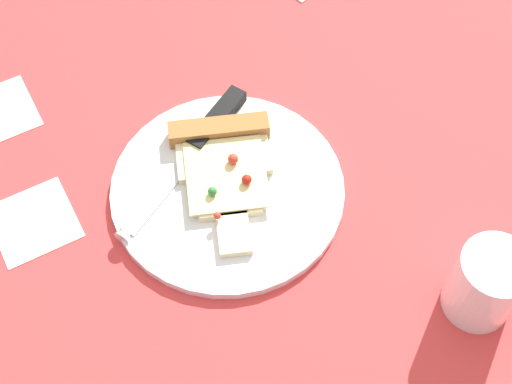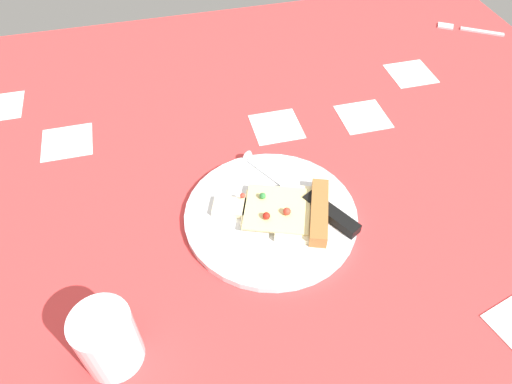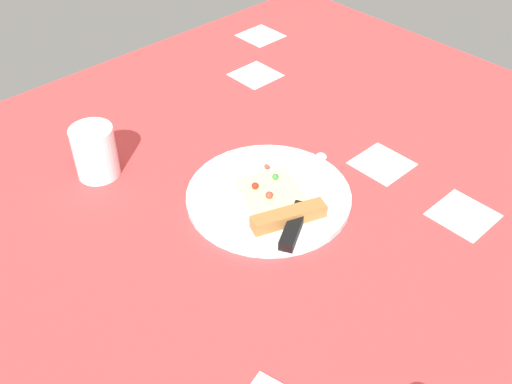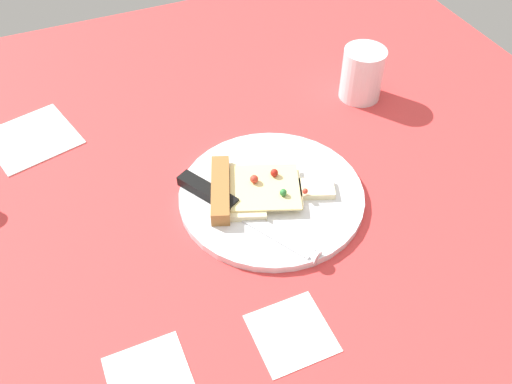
{
  "view_description": "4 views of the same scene",
  "coord_description": "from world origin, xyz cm",
  "px_view_note": "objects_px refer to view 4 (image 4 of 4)",
  "views": [
    {
      "loc": [
        48.2,
        -15.47,
        72.54
      ],
      "look_at": [
        10.78,
        4.83,
        4.12
      ],
      "focal_mm": 51.38,
      "sensor_mm": 36.0,
      "label": 1
    },
    {
      "loc": [
        20.73,
        48.1,
        57.69
      ],
      "look_at": [
        8.72,
        0.52,
        3.73
      ],
      "focal_mm": 32.96,
      "sensor_mm": 36.0,
      "label": 2
    },
    {
      "loc": [
        -44.77,
        54.17,
        63.32
      ],
      "look_at": [
        8.06,
        4.96,
        1.82
      ],
      "focal_mm": 41.0,
      "sensor_mm": 36.0,
      "label": 3
    },
    {
      "loc": [
        -17.24,
        -47.33,
        59.21
      ],
      "look_at": [
        4.63,
        3.42,
        1.97
      ],
      "focal_mm": 38.77,
      "sensor_mm": 36.0,
      "label": 4
    }
  ],
  "objects_px": {
    "plate": "(271,195)",
    "knife": "(232,207)",
    "pizza_slice": "(254,189)",
    "drinking_glass": "(362,74)",
    "napkin": "(32,138)"
  },
  "relations": [
    {
      "from": "knife",
      "to": "napkin",
      "type": "distance_m",
      "value": 0.38
    },
    {
      "from": "pizza_slice",
      "to": "drinking_glass",
      "type": "bearing_deg",
      "value": 141.05
    },
    {
      "from": "knife",
      "to": "pizza_slice",
      "type": "bearing_deg",
      "value": 174.6
    },
    {
      "from": "plate",
      "to": "pizza_slice",
      "type": "relative_size",
      "value": 1.42
    },
    {
      "from": "napkin",
      "to": "plate",
      "type": "bearing_deg",
      "value": -42.36
    },
    {
      "from": "pizza_slice",
      "to": "plate",
      "type": "bearing_deg",
      "value": 89.76
    },
    {
      "from": "pizza_slice",
      "to": "drinking_glass",
      "type": "relative_size",
      "value": 2.07
    },
    {
      "from": "plate",
      "to": "knife",
      "type": "height_order",
      "value": "knife"
    },
    {
      "from": "plate",
      "to": "knife",
      "type": "bearing_deg",
      "value": -172.31
    },
    {
      "from": "napkin",
      "to": "pizza_slice",
      "type": "bearing_deg",
      "value": -43.75
    },
    {
      "from": "napkin",
      "to": "knife",
      "type": "bearing_deg",
      "value": -50.07
    },
    {
      "from": "knife",
      "to": "plate",
      "type": "bearing_deg",
      "value": 158.28
    },
    {
      "from": "pizza_slice",
      "to": "napkin",
      "type": "xyz_separation_m",
      "value": [
        -0.28,
        0.27,
        -0.02
      ]
    },
    {
      "from": "plate",
      "to": "knife",
      "type": "relative_size",
      "value": 1.24
    },
    {
      "from": "knife",
      "to": "napkin",
      "type": "relative_size",
      "value": 1.69
    }
  ]
}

